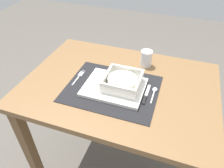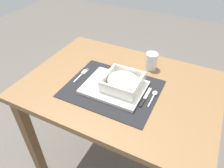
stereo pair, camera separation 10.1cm
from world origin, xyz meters
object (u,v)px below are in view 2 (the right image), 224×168
object	(u,v)px
fork	(82,74)
dining_table	(120,100)
porridge_bowl	(123,83)
butter_knife	(145,98)
drinking_glass	(151,62)
spoon	(154,95)

from	to	relation	value
fork	dining_table	bearing A→B (deg)	6.55
porridge_bowl	butter_knife	world-z (taller)	porridge_bowl
butter_knife	drinking_glass	world-z (taller)	drinking_glass
porridge_bowl	fork	world-z (taller)	porridge_bowl
fork	spoon	xyz separation A→B (m)	(0.39, 0.01, 0.00)
fork	spoon	distance (m)	0.39
porridge_bowl	spoon	world-z (taller)	porridge_bowl
porridge_bowl	drinking_glass	size ratio (longest dim) A/B	1.89
porridge_bowl	fork	distance (m)	0.24
fork	butter_knife	size ratio (longest dim) A/B	0.94
spoon	drinking_glass	world-z (taller)	drinking_glass
dining_table	porridge_bowl	world-z (taller)	porridge_bowl
dining_table	fork	xyz separation A→B (m)	(-0.21, -0.02, 0.12)
dining_table	butter_knife	world-z (taller)	butter_knife
fork	drinking_glass	size ratio (longest dim) A/B	1.48
fork	drinking_glass	bearing A→B (deg)	37.36
dining_table	spoon	world-z (taller)	spoon
butter_knife	spoon	bearing A→B (deg)	51.46
porridge_bowl	spoon	bearing A→B (deg)	9.26
porridge_bowl	fork	size ratio (longest dim) A/B	1.27
spoon	drinking_glass	bearing A→B (deg)	111.51
fork	drinking_glass	distance (m)	0.38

